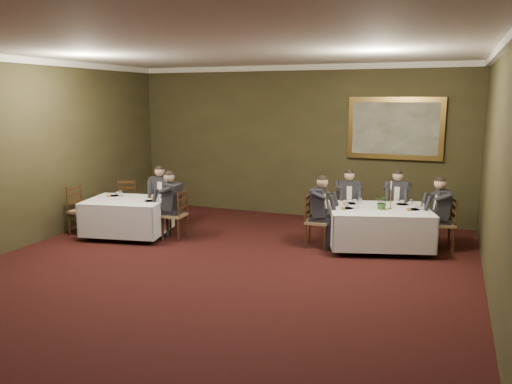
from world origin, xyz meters
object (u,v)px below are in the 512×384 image
Objects in this scene: diner_main_backleft at (347,210)px; diner_sec_backright at (162,204)px; chair_sec_backleft at (125,213)px; chair_main_endright at (442,235)px; diner_main_endright at (442,223)px; diner_main_endleft at (317,220)px; centerpiece at (383,202)px; table_second at (127,215)px; chair_main_endleft at (316,232)px; diner_main_backright at (396,211)px; table_main at (379,225)px; diner_sec_endright at (174,214)px; chair_sec_endleft at (82,221)px; painting at (395,128)px; chair_sec_backright at (162,214)px; chair_main_backleft at (347,221)px; chair_sec_endright at (175,225)px; chair_main_backright at (396,222)px; candlestick at (391,198)px.

diner_main_backleft is 1.00× the size of diner_sec_backright.
chair_main_endright is at bearing 167.84° from chair_sec_backleft.
diner_main_endright reaches higher than chair_main_endright.
diner_sec_backright is at bearing 82.93° from diner_main_endright.
diner_main_endleft is 1.24m from centerpiece.
table_second is at bearing -169.00° from centerpiece.
diner_main_endright is at bearing 102.19° from chair_main_endleft.
diner_main_backright is (5.03, 2.06, 0.06)m from table_second.
diner_main_endleft is 1.35× the size of chair_sec_backleft.
diner_sec_endright is at bearing -167.62° from table_main.
diner_main_endleft reaches higher than chair_sec_backleft.
diner_main_backleft and diner_sec_backright have the same top height.
table_second is 1.01m from chair_sec_endleft.
painting is at bearing -80.97° from diner_main_backright.
diner_main_backright is at bearing 78.84° from table_main.
chair_sec_backright is 1.01m from diner_sec_endright.
painting reaches higher than diner_sec_endright.
table_main is 7.41× the size of centerpiece.
diner_main_endright is 5.09m from diner_sec_endright.
diner_sec_endright is (1.54, -0.52, 0.23)m from chair_sec_backleft.
diner_main_endleft is at bearing 43.15° from diner_main_backright.
chair_main_backleft is 0.74× the size of diner_main_backleft.
centerpiece is at bearing -83.53° from diner_sec_endright.
chair_sec_backleft is at bearing 128.79° from table_second.
chair_sec_endleft reaches higher than table_main.
painting is at bearing 149.81° from chair_main_endleft.
chair_main_endright is 0.74× the size of diner_sec_endright.
diner_main_backleft reaches higher than chair_main_endleft.
painting is (4.57, 2.14, 1.61)m from diner_sec_backright.
diner_main_backright is 1.00× the size of diner_main_endleft.
chair_sec_backright is at bearing 10.84° from diner_main_backright.
diner_sec_backright is at bearing -6.35° from chair_main_backleft.
chair_sec_endright is at bearing 91.23° from chair_main_endright.
diner_main_backleft is 3.51m from diner_sec_endright.
diner_main_backright is 1.13m from diner_main_endright.
diner_sec_endright is (-3.13, -1.59, 0.00)m from diner_main_backleft.
chair_sec_backright is at bearing -6.51° from chair_main_backleft.
chair_main_backleft is 5.45m from chair_sec_endleft.
centerpiece is at bearing 164.55° from chair_sec_backleft.
chair_sec_endleft is 3.47× the size of centerpiece.
chair_main_endright is 1.00× the size of chair_sec_backleft.
chair_sec_backleft is at bearing 66.96° from chair_sec_endright.
chair_main_endleft is 1.00× the size of chair_sec_backright.
painting is at bearing 121.97° from chair_sec_endleft.
chair_main_backright is at bearing 39.37° from diner_main_endright.
candlestick reaches higher than chair_main_endleft.
diner_main_backleft and diner_sec_endright have the same top height.
diner_main_endleft is (-0.36, -1.07, 0.00)m from diner_main_backleft.
diner_main_endright is 7.08m from chair_sec_endleft.
diner_main_endright is 1.35× the size of chair_sec_endleft.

